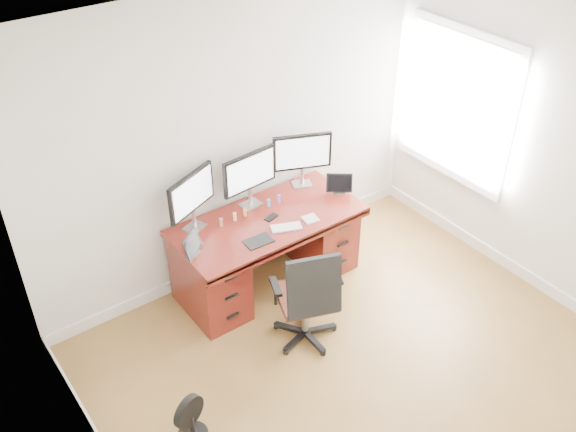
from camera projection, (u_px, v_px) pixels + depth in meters
ground at (404, 409)px, 4.88m from camera, size 4.50×4.50×0.00m
back_wall at (237, 138)px, 5.58m from camera, size 4.00×0.10×2.70m
desk at (267, 248)px, 5.86m from camera, size 1.70×0.80×0.75m
office_chair at (307, 312)px, 5.29m from camera, size 0.68×0.68×0.99m
floor_fan at (191, 420)px, 4.58m from camera, size 0.27×0.23×0.39m
monitor_left at (192, 195)px, 5.34m from camera, size 0.52×0.25×0.53m
monitor_center at (250, 173)px, 5.62m from camera, size 0.55×0.15×0.53m
monitor_right at (302, 154)px, 5.90m from camera, size 0.52×0.25×0.53m
tablet_left at (193, 246)px, 5.18m from camera, size 0.23×0.20×0.19m
tablet_right at (340, 185)px, 5.93m from camera, size 0.23×0.20×0.19m
keyboard at (286, 227)px, 5.52m from camera, size 0.29×0.20×0.01m
trackpad at (310, 219)px, 5.62m from camera, size 0.14×0.14×0.01m
drawing_tablet at (259, 241)px, 5.36m from camera, size 0.25×0.16×0.01m
phone at (271, 217)px, 5.64m from camera, size 0.14×0.10×0.01m
figurine_brown at (221, 222)px, 5.52m from camera, size 0.03×0.03×0.09m
figurine_yellow at (235, 216)px, 5.59m from camera, size 0.03×0.03×0.09m
figurine_orange at (245, 212)px, 5.64m from camera, size 0.03×0.03×0.09m
figurine_blue at (268, 202)px, 5.76m from camera, size 0.03×0.03×0.09m
figurine_purple at (279, 198)px, 5.81m from camera, size 0.03×0.03×0.09m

